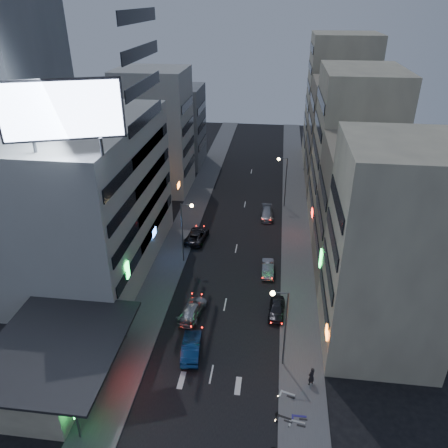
% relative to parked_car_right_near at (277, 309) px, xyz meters
% --- Properties ---
extents(ground, '(180.00, 180.00, 0.00)m').
position_rel_parked_car_right_near_xyz_m(ground, '(-5.60, -13.06, -0.70)').
color(ground, black).
rests_on(ground, ground).
extents(sidewalk_left, '(4.00, 120.00, 0.12)m').
position_rel_parked_car_right_near_xyz_m(sidewalk_left, '(-13.60, 16.94, -0.64)').
color(sidewalk_left, '#4C4C4F').
rests_on(sidewalk_left, ground).
extents(sidewalk_right, '(4.00, 120.00, 0.12)m').
position_rel_parked_car_right_near_xyz_m(sidewalk_right, '(2.40, 16.94, -0.64)').
color(sidewalk_right, '#4C4C4F').
rests_on(sidewalk_right, ground).
extents(food_court, '(11.00, 13.00, 3.88)m').
position_rel_parked_car_right_near_xyz_m(food_court, '(-19.50, -11.06, 1.28)').
color(food_court, beige).
rests_on(food_court, ground).
extents(white_building, '(14.00, 24.00, 18.00)m').
position_rel_parked_car_right_near_xyz_m(white_building, '(-22.60, 6.94, 8.30)').
color(white_building, '#ABABA7').
rests_on(white_building, ground).
extents(grey_tower, '(10.00, 14.00, 34.00)m').
position_rel_parked_car_right_near_xyz_m(grey_tower, '(-31.60, 9.94, 16.30)').
color(grey_tower, gray).
rests_on(grey_tower, ground).
extents(shophouse_near, '(10.00, 11.00, 20.00)m').
position_rel_parked_car_right_near_xyz_m(shophouse_near, '(9.40, -2.56, 9.30)').
color(shophouse_near, beige).
rests_on(shophouse_near, ground).
extents(shophouse_mid, '(11.00, 12.00, 16.00)m').
position_rel_parked_car_right_near_xyz_m(shophouse_mid, '(9.90, 8.94, 7.30)').
color(shophouse_mid, gray).
rests_on(shophouse_mid, ground).
extents(shophouse_far, '(10.00, 14.00, 22.00)m').
position_rel_parked_car_right_near_xyz_m(shophouse_far, '(9.40, 21.94, 10.30)').
color(shophouse_far, beige).
rests_on(shophouse_far, ground).
extents(far_left_a, '(11.00, 10.00, 20.00)m').
position_rel_parked_car_right_near_xyz_m(far_left_a, '(-21.10, 31.94, 9.30)').
color(far_left_a, '#ABABA7').
rests_on(far_left_a, ground).
extents(far_left_b, '(12.00, 10.00, 15.00)m').
position_rel_parked_car_right_near_xyz_m(far_left_b, '(-21.60, 44.94, 6.80)').
color(far_left_b, gray).
rests_on(far_left_b, ground).
extents(far_right_a, '(11.00, 12.00, 18.00)m').
position_rel_parked_car_right_near_xyz_m(far_right_a, '(9.90, 36.94, 8.30)').
color(far_right_a, gray).
rests_on(far_right_a, ground).
extents(far_right_b, '(12.00, 12.00, 24.00)m').
position_rel_parked_car_right_near_xyz_m(far_right_b, '(10.40, 50.94, 11.30)').
color(far_right_b, beige).
rests_on(far_right_b, ground).
extents(billboard, '(9.52, 3.75, 6.20)m').
position_rel_parked_car_right_near_xyz_m(billboard, '(-18.59, -3.09, 20.96)').
color(billboard, '#595B60').
rests_on(billboard, white_building).
extents(street_lamp_right_near, '(1.60, 0.44, 8.02)m').
position_rel_parked_car_right_near_xyz_m(street_lamp_right_near, '(0.30, -7.06, 4.66)').
color(street_lamp_right_near, '#595B60').
rests_on(street_lamp_right_near, sidewalk_right).
extents(street_lamp_left, '(1.60, 0.44, 8.02)m').
position_rel_parked_car_right_near_xyz_m(street_lamp_left, '(-11.50, 8.94, 4.66)').
color(street_lamp_left, '#595B60').
rests_on(street_lamp_left, sidewalk_left).
extents(street_lamp_right_far, '(1.60, 0.44, 8.02)m').
position_rel_parked_car_right_near_xyz_m(street_lamp_right_far, '(0.30, 26.94, 4.66)').
color(street_lamp_right_far, '#595B60').
rests_on(street_lamp_right_far, sidewalk_right).
extents(parked_car_right_near, '(1.86, 4.19, 1.40)m').
position_rel_parked_car_right_near_xyz_m(parked_car_right_near, '(0.00, 0.00, 0.00)').
color(parked_car_right_near, '#27272C').
rests_on(parked_car_right_near, ground).
extents(parked_car_right_mid, '(1.54, 4.04, 1.31)m').
position_rel_parked_car_right_near_xyz_m(parked_car_right_mid, '(-1.21, 7.62, -0.04)').
color(parked_car_right_mid, '#9899A0').
rests_on(parked_car_right_mid, ground).
extents(parked_car_left, '(2.99, 5.59, 1.49)m').
position_rel_parked_car_right_near_xyz_m(parked_car_left, '(-11.20, 14.49, 0.05)').
color(parked_car_left, black).
rests_on(parked_car_left, ground).
extents(parked_car_right_far, '(2.19, 4.75, 1.35)m').
position_rel_parked_car_right_near_xyz_m(parked_car_right_far, '(-1.90, 22.66, -0.03)').
color(parked_car_right_far, '#98999F').
rests_on(parked_car_right_far, ground).
extents(road_car_blue, '(2.13, 4.88, 1.56)m').
position_rel_parked_car_right_near_xyz_m(road_car_blue, '(-7.84, -6.74, 0.08)').
color(road_car_blue, navy).
rests_on(road_car_blue, ground).
extents(road_car_silver, '(2.80, 5.31, 1.47)m').
position_rel_parked_car_right_near_xyz_m(road_car_silver, '(-8.79, -1.25, 0.03)').
color(road_car_silver, '#A2A5AA').
rests_on(road_car_silver, ground).
extents(person, '(0.79, 0.77, 1.84)m').
position_rel_parked_car_right_near_xyz_m(person, '(3.12, -9.18, 0.34)').
color(person, black).
rests_on(person, sidewalk_right).
extents(scooter_silver_a, '(0.90, 1.95, 1.15)m').
position_rel_parked_car_right_near_xyz_m(scooter_silver_a, '(2.57, -13.13, -0.01)').
color(scooter_silver_a, '#A9ADB1').
rests_on(scooter_silver_a, sidewalk_right).
extents(scooter_blue, '(0.61, 1.78, 1.08)m').
position_rel_parked_car_right_near_xyz_m(scooter_blue, '(2.68, -12.48, -0.04)').
color(scooter_blue, navy).
rests_on(scooter_blue, sidewalk_right).
extents(scooter_black_b, '(1.04, 1.88, 1.09)m').
position_rel_parked_car_right_near_xyz_m(scooter_black_b, '(1.56, -12.92, -0.03)').
color(scooter_black_b, black).
rests_on(scooter_black_b, sidewalk_right).
extents(scooter_silver_b, '(1.14, 2.00, 1.16)m').
position_rel_parked_car_right_near_xyz_m(scooter_silver_b, '(1.84, -10.50, 0.00)').
color(scooter_silver_b, silver).
rests_on(scooter_silver_b, sidewalk_right).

